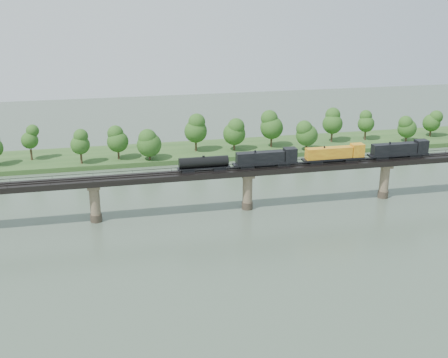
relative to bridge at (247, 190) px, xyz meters
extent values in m
plane|color=#3A4A3B|center=(0.00, -30.00, -5.46)|extent=(400.00, 400.00, 0.00)
cube|color=#2A4D1E|center=(0.00, 55.00, -4.66)|extent=(300.00, 24.00, 1.60)
cylinder|color=#473A2D|center=(-40.00, 0.00, -4.46)|extent=(3.00, 3.00, 2.00)
cylinder|color=#837156|center=(-40.00, 0.00, 0.04)|extent=(2.60, 2.60, 9.00)
cube|color=#837156|center=(-40.00, 0.00, 4.04)|extent=(3.20, 3.20, 1.00)
cylinder|color=#473A2D|center=(0.00, 0.00, -4.46)|extent=(3.00, 3.00, 2.00)
cylinder|color=#837156|center=(0.00, 0.00, 0.04)|extent=(2.60, 2.60, 9.00)
cube|color=#837156|center=(0.00, 0.00, 4.04)|extent=(3.20, 3.20, 1.00)
cylinder|color=#473A2D|center=(40.00, 0.00, -4.46)|extent=(3.00, 3.00, 2.00)
cylinder|color=#837156|center=(40.00, 0.00, 0.04)|extent=(2.60, 2.60, 9.00)
cube|color=#837156|center=(40.00, 0.00, 4.04)|extent=(3.20, 3.20, 1.00)
cube|color=black|center=(0.00, 0.00, 5.29)|extent=(220.00, 5.00, 1.50)
cube|color=black|center=(0.00, -0.75, 6.12)|extent=(220.00, 0.12, 0.16)
cube|color=black|center=(0.00, 0.75, 6.12)|extent=(220.00, 0.12, 0.16)
cube|color=black|center=(0.00, -2.40, 6.74)|extent=(220.00, 0.10, 0.10)
cube|color=black|center=(0.00, 2.40, 6.74)|extent=(220.00, 0.10, 0.10)
cube|color=black|center=(0.00, -2.40, 6.39)|extent=(0.08, 0.08, 0.70)
cube|color=black|center=(0.00, 2.40, 6.39)|extent=(0.08, 0.08, 0.70)
cylinder|color=#382619|center=(-60.94, 54.18, -2.00)|extent=(0.70, 0.70, 3.71)
sphere|color=#1E4915|center=(-60.94, 54.18, 2.95)|extent=(5.67, 5.67, 5.67)
sphere|color=#1E4915|center=(-60.94, 54.18, 6.04)|extent=(4.25, 4.25, 4.25)
cylinder|color=#382619|center=(-44.43, 46.31, -2.10)|extent=(0.70, 0.70, 3.51)
sphere|color=#1E4915|center=(-44.43, 46.31, 2.57)|extent=(6.31, 6.31, 6.31)
sphere|color=#1E4915|center=(-44.43, 46.31, 5.50)|extent=(4.73, 4.73, 4.73)
cylinder|color=#382619|center=(-32.24, 48.84, -2.19)|extent=(0.70, 0.70, 3.34)
sphere|color=#1E4915|center=(-32.24, 48.84, 2.27)|extent=(7.18, 7.18, 7.18)
sphere|color=#1E4915|center=(-32.24, 48.84, 5.06)|extent=(5.39, 5.39, 5.39)
cylinder|color=#382619|center=(-22.01, 46.15, -2.45)|extent=(0.70, 0.70, 2.83)
sphere|color=#1E4915|center=(-22.01, 46.15, 1.32)|extent=(8.26, 8.26, 8.26)
sphere|color=#1E4915|center=(-22.01, 46.15, 3.68)|extent=(6.19, 6.19, 6.19)
cylinder|color=#382619|center=(-5.04, 52.68, -1.88)|extent=(0.70, 0.70, 3.96)
sphere|color=#1E4915|center=(-5.04, 52.68, 3.41)|extent=(8.07, 8.07, 8.07)
sphere|color=#1E4915|center=(-5.04, 52.68, 6.71)|extent=(6.05, 6.05, 6.05)
cylinder|color=#382619|center=(8.52, 51.14, -2.23)|extent=(0.70, 0.70, 3.27)
sphere|color=#1E4915|center=(8.52, 51.14, 2.13)|extent=(8.03, 8.03, 8.03)
sphere|color=#1E4915|center=(8.52, 51.14, 4.85)|extent=(6.02, 6.02, 6.02)
cylinder|color=#382619|center=(22.65, 52.31, -1.90)|extent=(0.70, 0.70, 3.92)
sphere|color=#1E4915|center=(22.65, 52.31, 3.33)|extent=(8.29, 8.29, 8.29)
sphere|color=#1E4915|center=(22.65, 52.31, 6.60)|extent=(6.21, 6.21, 6.21)
cylinder|color=#382619|center=(33.59, 45.35, -2.35)|extent=(0.70, 0.70, 3.02)
sphere|color=#1E4915|center=(33.59, 45.35, 1.69)|extent=(7.74, 7.74, 7.74)
sphere|color=#1E4915|center=(33.59, 45.35, 4.21)|extent=(5.80, 5.80, 5.80)
cylinder|color=#382619|center=(46.81, 54.03, -1.96)|extent=(0.70, 0.70, 3.80)
sphere|color=#1E4915|center=(46.81, 54.03, 3.10)|extent=(7.47, 7.47, 7.47)
sphere|color=#1E4915|center=(46.81, 54.03, 6.27)|extent=(5.60, 5.60, 5.60)
cylinder|color=#382619|center=(60.48, 54.26, -2.17)|extent=(0.70, 0.70, 3.38)
sphere|color=#1E4915|center=(60.48, 54.26, 2.34)|extent=(6.23, 6.23, 6.23)
sphere|color=#1E4915|center=(60.48, 54.26, 5.16)|extent=(4.67, 4.67, 4.67)
cylinder|color=#382619|center=(74.35, 48.39, -2.47)|extent=(0.70, 0.70, 2.77)
sphere|color=#1E4915|center=(74.35, 48.39, 1.22)|extent=(7.04, 7.04, 7.04)
sphere|color=#1E4915|center=(74.35, 48.39, 3.54)|extent=(5.28, 5.28, 5.28)
cylinder|color=#382619|center=(87.62, 53.57, -2.39)|extent=(0.70, 0.70, 2.94)
sphere|color=#1E4915|center=(87.62, 53.57, 1.54)|extent=(6.73, 6.73, 6.73)
sphere|color=#1E4915|center=(87.62, 53.57, 3.99)|extent=(5.05, 5.05, 5.05)
cube|color=black|center=(48.45, 0.00, 6.55)|extent=(3.68, 2.21, 1.01)
cube|color=black|center=(38.32, 0.00, 6.55)|extent=(3.68, 2.21, 1.01)
cube|color=black|center=(43.38, 0.00, 7.19)|extent=(17.49, 2.76, 0.46)
cube|color=black|center=(42.00, 0.00, 8.89)|extent=(12.89, 2.49, 2.95)
cube|color=black|center=(50.29, 0.00, 9.17)|extent=(3.31, 2.76, 3.50)
cylinder|color=black|center=(43.38, 0.00, 6.68)|extent=(5.52, 1.29, 1.29)
cube|color=black|center=(29.12, 0.00, 6.55)|extent=(3.68, 2.21, 1.01)
cube|color=black|center=(18.99, 0.00, 6.55)|extent=(3.68, 2.21, 1.01)
cube|color=black|center=(24.05, 0.00, 7.19)|extent=(17.49, 2.76, 0.46)
cube|color=gold|center=(22.67, 0.00, 8.89)|extent=(12.89, 2.49, 2.95)
cube|color=gold|center=(30.96, 0.00, 9.17)|extent=(3.31, 2.76, 3.50)
cylinder|color=black|center=(24.05, 0.00, 6.68)|extent=(5.52, 1.29, 1.29)
cube|color=black|center=(9.78, 0.00, 6.55)|extent=(3.68, 2.21, 1.01)
cube|color=black|center=(-0.34, 0.00, 6.55)|extent=(3.68, 2.21, 1.01)
cube|color=black|center=(4.72, 0.00, 7.19)|extent=(17.49, 2.76, 0.46)
cube|color=black|center=(3.34, 0.00, 8.89)|extent=(12.89, 2.49, 2.95)
cube|color=black|center=(11.63, 0.00, 9.17)|extent=(3.31, 2.76, 3.50)
cylinder|color=black|center=(4.72, 0.00, 6.68)|extent=(5.52, 1.29, 1.29)
cube|color=black|center=(-7.71, 0.00, 6.55)|extent=(3.22, 2.03, 1.01)
cube|color=black|center=(-15.99, 0.00, 6.55)|extent=(3.22, 2.03, 1.01)
cube|color=black|center=(-11.85, 0.00, 7.15)|extent=(13.81, 2.21, 0.28)
cylinder|color=black|center=(-11.85, 0.00, 8.62)|extent=(12.89, 2.76, 2.76)
cylinder|color=black|center=(-11.85, 0.00, 10.09)|extent=(0.64, 0.64, 0.46)
camera|label=1|loc=(-36.40, -136.42, 51.82)|focal=45.00mm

